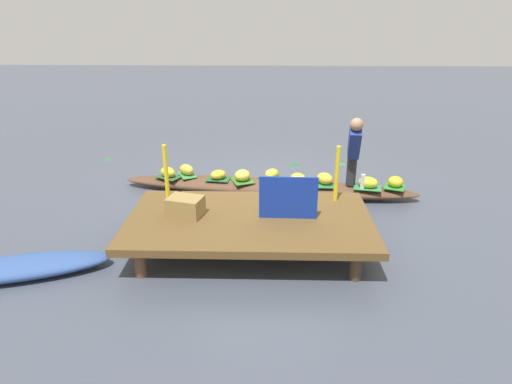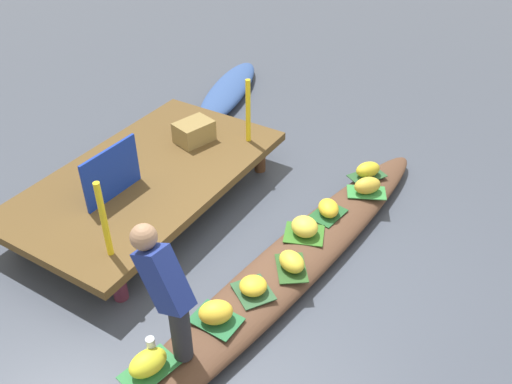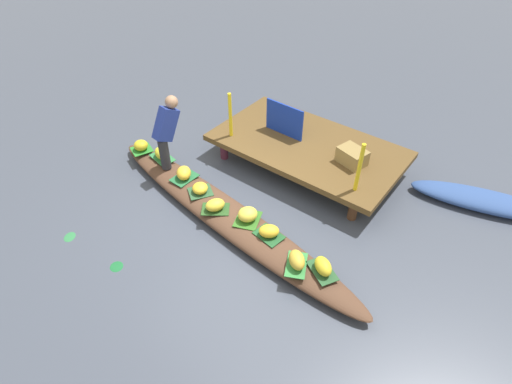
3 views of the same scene
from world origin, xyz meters
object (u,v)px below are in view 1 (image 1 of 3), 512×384
at_px(banana_bunch_8, 272,174).
at_px(produce_crate, 186,206).
at_px(market_banner, 289,198).
at_px(banana_bunch_4, 396,182).
at_px(vendor_person, 354,147).
at_px(banana_bunch_1, 218,175).
at_px(water_bottle, 363,182).
at_px(banana_bunch_0, 298,178).
at_px(banana_bunch_7, 187,170).
at_px(banana_bunch_3, 243,175).
at_px(banana_bunch_5, 368,182).
at_px(moored_boat, 13,268).
at_px(banana_bunch_6, 325,179).
at_px(banana_bunch_2, 168,172).
at_px(vendor_boat, 267,187).

xyz_separation_m(banana_bunch_8, produce_crate, (1.15, 1.98, 0.25)).
relative_size(banana_bunch_8, market_banner, 0.39).
height_order(banana_bunch_4, banana_bunch_8, banana_bunch_4).
relative_size(banana_bunch_8, vendor_person, 0.24).
bearing_deg(banana_bunch_1, water_bottle, 170.91).
bearing_deg(banana_bunch_1, banana_bunch_0, 176.26).
height_order(banana_bunch_0, vendor_person, vendor_person).
xyz_separation_m(banana_bunch_0, banana_bunch_1, (1.38, -0.09, 0.01)).
xyz_separation_m(banana_bunch_1, banana_bunch_7, (0.59, -0.20, 0.02)).
bearing_deg(banana_bunch_3, banana_bunch_1, -8.88).
distance_m(banana_bunch_4, banana_bunch_5, 0.47).
bearing_deg(moored_boat, banana_bunch_6, -163.00).
bearing_deg(banana_bunch_4, market_banner, 42.05).
distance_m(moored_boat, market_banner, 3.44).
bearing_deg(water_bottle, banana_bunch_6, -18.56).
bearing_deg(banana_bunch_0, vendor_person, 165.43).
height_order(banana_bunch_0, banana_bunch_5, banana_bunch_5).
bearing_deg(banana_bunch_6, water_bottle, 161.44).
height_order(banana_bunch_5, water_bottle, water_bottle).
distance_m(banana_bunch_2, banana_bunch_3, 1.33).
height_order(vendor_boat, banana_bunch_6, banana_bunch_6).
bearing_deg(banana_bunch_7, banana_bunch_3, 165.07).
distance_m(banana_bunch_6, produce_crate, 2.69).
xyz_separation_m(vendor_boat, banana_bunch_3, (0.43, 0.03, 0.22)).
relative_size(moored_boat, banana_bunch_6, 7.55).
height_order(vendor_person, water_bottle, vendor_person).
distance_m(vendor_boat, water_bottle, 1.63).
height_order(banana_bunch_6, vendor_person, vendor_person).
relative_size(banana_bunch_5, banana_bunch_7, 1.02).
bearing_deg(vendor_boat, produce_crate, 67.50).
distance_m(moored_boat, produce_crate, 2.17).
distance_m(banana_bunch_1, banana_bunch_7, 0.62).
bearing_deg(banana_bunch_2, moored_boat, 65.84).
bearing_deg(banana_bunch_7, banana_bunch_1, 160.87).
xyz_separation_m(banana_bunch_8, market_banner, (-0.19, 2.03, 0.40)).
bearing_deg(vendor_person, banana_bunch_0, -14.57).
bearing_deg(banana_bunch_4, banana_bunch_3, -4.99).
height_order(banana_bunch_4, water_bottle, water_bottle).
bearing_deg(banana_bunch_2, banana_bunch_6, 174.33).
distance_m(banana_bunch_0, banana_bunch_6, 0.46).
distance_m(banana_bunch_4, banana_bunch_6, 1.16).
xyz_separation_m(moored_boat, banana_bunch_2, (-1.27, -2.83, 0.22)).
relative_size(vendor_boat, market_banner, 6.87).
bearing_deg(banana_bunch_6, banana_bunch_4, 174.96).
distance_m(banana_bunch_8, water_bottle, 1.55).
relative_size(banana_bunch_8, produce_crate, 0.66).
xyz_separation_m(banana_bunch_4, banana_bunch_5, (0.47, 0.06, 0.00)).
bearing_deg(banana_bunch_6, banana_bunch_7, -9.21).
xyz_separation_m(moored_boat, water_bottle, (-4.59, -2.36, 0.26)).
xyz_separation_m(banana_bunch_3, water_bottle, (-2.00, 0.32, 0.03)).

